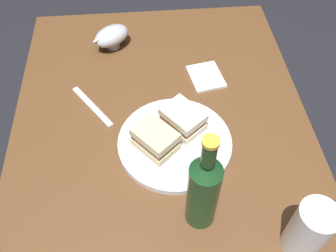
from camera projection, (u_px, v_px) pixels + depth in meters
name	position (u px, v px, depth m)	size (l,w,h in m)	color
ground_plane	(164.00, 234.00, 1.56)	(6.00, 6.00, 0.00)	black
dining_table	(163.00, 191.00, 1.27)	(1.01, 0.78, 0.75)	brown
plate	(175.00, 143.00, 0.92)	(0.28, 0.28, 0.02)	white
sandwich_half_left	(183.00, 119.00, 0.92)	(0.13, 0.12, 0.06)	beige
sandwich_half_right	(155.00, 139.00, 0.88)	(0.12, 0.12, 0.06)	beige
potato_wedge_front	(162.00, 120.00, 0.94)	(0.05, 0.02, 0.02)	#AD702D
potato_wedge_middle	(153.00, 129.00, 0.92)	(0.04, 0.02, 0.02)	gold
potato_wedge_back	(170.00, 122.00, 0.94)	(0.05, 0.02, 0.02)	#B77F33
potato_wedge_left_edge	(167.00, 126.00, 0.93)	(0.05, 0.02, 0.02)	#AD702D
potato_wedge_right_edge	(168.00, 110.00, 0.96)	(0.04, 0.02, 0.02)	#AD702D
pint_glass	(308.00, 232.00, 0.72)	(0.08, 0.08, 0.15)	white
gravy_boat	(111.00, 36.00, 1.13)	(0.13, 0.14, 0.07)	#B7B7BC
cider_bottle	(203.00, 190.00, 0.72)	(0.06, 0.06, 0.28)	#19421E
napkin	(206.00, 77.00, 1.07)	(0.11, 0.09, 0.01)	white
fork	(92.00, 107.00, 1.00)	(0.18, 0.02, 0.01)	silver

